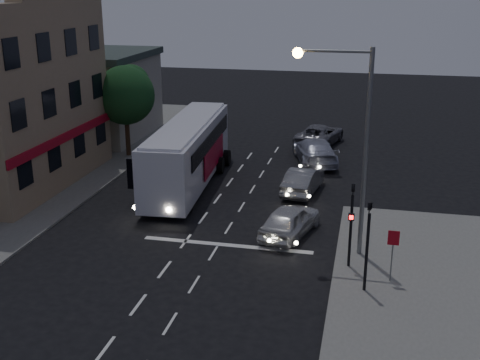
% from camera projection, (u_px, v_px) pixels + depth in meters
% --- Properties ---
extents(ground, '(120.00, 120.00, 0.00)m').
position_uv_depth(ground, '(172.00, 259.00, 26.37)').
color(ground, black).
extents(sidewalk_far, '(12.00, 50.00, 0.12)m').
position_uv_depth(sidewalk_far, '(10.00, 182.00, 36.43)').
color(sidewalk_far, slate).
rests_on(sidewalk_far, ground).
extents(road_markings, '(8.00, 30.55, 0.01)m').
position_uv_depth(road_markings, '(219.00, 233.00, 29.18)').
color(road_markings, silver).
rests_on(road_markings, ground).
extents(tour_bus, '(3.43, 12.67, 3.85)m').
position_uv_depth(tour_bus, '(188.00, 151.00, 35.51)').
color(tour_bus, silver).
rests_on(tour_bus, ground).
extents(car_suv, '(2.84, 4.74, 1.51)m').
position_uv_depth(car_suv, '(290.00, 220.00, 28.71)').
color(car_suv, silver).
rests_on(car_suv, ground).
extents(car_sedan_a, '(2.13, 4.63, 1.47)m').
position_uv_depth(car_sedan_a, '(303.00, 181.00, 34.53)').
color(car_sedan_a, gray).
rests_on(car_sedan_a, ground).
extents(car_sedan_b, '(3.88, 6.21, 1.68)m').
position_uv_depth(car_sedan_b, '(315.00, 151.00, 40.25)').
color(car_sedan_b, '#AEB1C3').
rests_on(car_sedan_b, ground).
extents(car_sedan_c, '(3.67, 5.95, 1.54)m').
position_uv_depth(car_sedan_c, '(320.00, 134.00, 44.87)').
color(car_sedan_c, slate).
rests_on(car_sedan_c, ground).
extents(traffic_signal_main, '(0.25, 0.35, 4.10)m').
position_uv_depth(traffic_signal_main, '(351.00, 215.00, 24.79)').
color(traffic_signal_main, black).
rests_on(traffic_signal_main, sidewalk_near).
extents(traffic_signal_side, '(0.18, 0.15, 4.10)m').
position_uv_depth(traffic_signal_side, '(368.00, 236.00, 22.81)').
color(traffic_signal_side, black).
rests_on(traffic_signal_side, sidewalk_near).
extents(regulatory_sign, '(0.45, 0.12, 2.20)m').
position_uv_depth(regulatory_sign, '(393.00, 247.00, 23.75)').
color(regulatory_sign, slate).
rests_on(regulatory_sign, sidewalk_near).
extents(streetlight, '(3.32, 0.44, 9.00)m').
position_uv_depth(streetlight, '(351.00, 129.00, 25.12)').
color(streetlight, slate).
rests_on(streetlight, sidewalk_near).
extents(low_building_north, '(9.40, 9.40, 6.50)m').
position_uv_depth(low_building_north, '(87.00, 93.00, 46.62)').
color(low_building_north, gray).
rests_on(low_building_north, sidewalk_far).
extents(street_tree, '(4.00, 4.00, 6.20)m').
position_uv_depth(street_tree, '(125.00, 92.00, 40.58)').
color(street_tree, black).
rests_on(street_tree, sidewalk_far).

